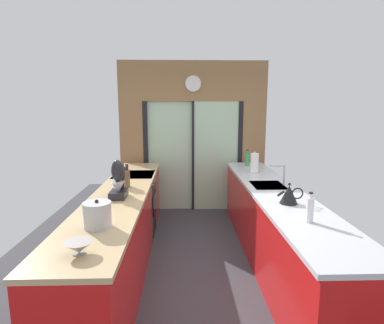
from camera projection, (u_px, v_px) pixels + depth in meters
ground_plane at (198, 253)px, 4.14m from camera, size 5.04×7.60×0.02m
back_wall_unit at (193, 128)px, 5.65m from camera, size 2.64×0.12×2.70m
left_counter_run at (120, 234)px, 3.57m from camera, size 0.62×3.80×0.92m
right_counter_run at (274, 227)px, 3.79m from camera, size 0.62×3.80×0.92m
sink_faucet at (282, 171)px, 3.93m from camera, size 0.19×0.02×0.26m
oven_range at (135, 205)px, 4.67m from camera, size 0.60×0.60×0.92m
mixing_bowl at (79, 247)px, 2.09m from camera, size 0.20×0.20×0.09m
knife_block at (126, 178)px, 3.83m from camera, size 0.08×0.14×0.29m
stand_mixer at (118, 183)px, 3.38m from camera, size 0.17×0.27×0.42m
stock_pot at (97, 215)px, 2.55m from camera, size 0.23×0.23×0.23m
kettle at (289, 194)px, 3.18m from camera, size 0.27×0.18×0.22m
soap_bottle_near at (310, 209)px, 2.65m from camera, size 0.06×0.06×0.27m
soap_bottle_far at (247, 159)px, 5.22m from camera, size 0.07×0.07×0.27m
paper_towel_roll at (254, 163)px, 4.70m from camera, size 0.14×0.14×0.32m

